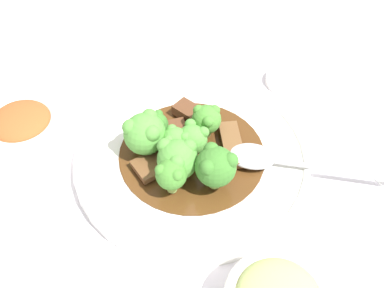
{
  "coord_description": "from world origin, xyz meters",
  "views": [
    {
      "loc": [
        0.29,
        -0.24,
        0.46
      ],
      "look_at": [
        0.0,
        0.0,
        0.03
      ],
      "focal_mm": 42.0,
      "sensor_mm": 36.0,
      "label": 1
    }
  ],
  "objects_px": {
    "broccoli_floret_4": "(175,140)",
    "broccoli_floret_2": "(206,119)",
    "beef_strip_3": "(195,116)",
    "beef_strip_4": "(154,164)",
    "broccoli_floret_7": "(194,136)",
    "beef_strip_2": "(232,144)",
    "broccoli_floret_5": "(178,159)",
    "serving_spoon": "(270,159)",
    "beef_strip_1": "(215,163)",
    "broccoli_floret_6": "(156,124)",
    "broccoli_floret_0": "(171,174)",
    "side_bowl_kimchi": "(23,127)",
    "beef_strip_0": "(175,135)",
    "sauce_dish": "(285,79)",
    "broccoli_floret_3": "(145,133)",
    "broccoli_floret_1": "(216,166)",
    "main_plate": "(192,156)"
  },
  "relations": [
    {
      "from": "beef_strip_0",
      "to": "broccoli_floret_5",
      "type": "distance_m",
      "value": 0.07
    },
    {
      "from": "beef_strip_3",
      "to": "broccoli_floret_3",
      "type": "xyz_separation_m",
      "value": [
        0.0,
        -0.08,
        0.02
      ]
    },
    {
      "from": "beef_strip_3",
      "to": "broccoli_floret_2",
      "type": "relative_size",
      "value": 1.41
    },
    {
      "from": "beef_strip_4",
      "to": "broccoli_floret_2",
      "type": "xyz_separation_m",
      "value": [
        -0.0,
        0.09,
        0.02
      ]
    },
    {
      "from": "beef_strip_2",
      "to": "beef_strip_4",
      "type": "xyz_separation_m",
      "value": [
        -0.04,
        -0.1,
        -0.0
      ]
    },
    {
      "from": "broccoli_floret_3",
      "to": "broccoli_floret_5",
      "type": "distance_m",
      "value": 0.06
    },
    {
      "from": "broccoli_floret_0",
      "to": "beef_strip_2",
      "type": "bearing_deg",
      "value": 92.69
    },
    {
      "from": "sauce_dish",
      "to": "broccoli_floret_7",
      "type": "bearing_deg",
      "value": -82.25
    },
    {
      "from": "beef_strip_4",
      "to": "broccoli_floret_0",
      "type": "height_order",
      "value": "broccoli_floret_0"
    },
    {
      "from": "side_bowl_kimchi",
      "to": "beef_strip_0",
      "type": "bearing_deg",
      "value": 46.69
    },
    {
      "from": "beef_strip_3",
      "to": "broccoli_floret_7",
      "type": "bearing_deg",
      "value": -41.44
    },
    {
      "from": "broccoli_floret_6",
      "to": "broccoli_floret_7",
      "type": "bearing_deg",
      "value": 25.88
    },
    {
      "from": "broccoli_floret_6",
      "to": "beef_strip_3",
      "type": "bearing_deg",
      "value": 81.78
    },
    {
      "from": "side_bowl_kimchi",
      "to": "broccoli_floret_0",
      "type": "bearing_deg",
      "value": 24.82
    },
    {
      "from": "beef_strip_2",
      "to": "beef_strip_3",
      "type": "relative_size",
      "value": 1.13
    },
    {
      "from": "broccoli_floret_6",
      "to": "broccoli_floret_0",
      "type": "bearing_deg",
      "value": -24.4
    },
    {
      "from": "broccoli_floret_2",
      "to": "serving_spoon",
      "type": "xyz_separation_m",
      "value": [
        0.09,
        0.03,
        -0.02
      ]
    },
    {
      "from": "beef_strip_0",
      "to": "beef_strip_3",
      "type": "bearing_deg",
      "value": 103.49
    },
    {
      "from": "main_plate",
      "to": "beef_strip_0",
      "type": "height_order",
      "value": "beef_strip_0"
    },
    {
      "from": "beef_strip_2",
      "to": "broccoli_floret_6",
      "type": "relative_size",
      "value": 1.99
    },
    {
      "from": "main_plate",
      "to": "beef_strip_2",
      "type": "xyz_separation_m",
      "value": [
        0.03,
        0.05,
        0.01
      ]
    },
    {
      "from": "beef_strip_2",
      "to": "broccoli_floret_6",
      "type": "xyz_separation_m",
      "value": [
        -0.08,
        -0.07,
        0.02
      ]
    },
    {
      "from": "broccoli_floret_5",
      "to": "serving_spoon",
      "type": "bearing_deg",
      "value": 59.91
    },
    {
      "from": "sauce_dish",
      "to": "broccoli_floret_2",
      "type": "bearing_deg",
      "value": -84.0
    },
    {
      "from": "beef_strip_4",
      "to": "broccoli_floret_1",
      "type": "height_order",
      "value": "broccoli_floret_1"
    },
    {
      "from": "broccoli_floret_3",
      "to": "broccoli_floret_7",
      "type": "height_order",
      "value": "broccoli_floret_3"
    },
    {
      "from": "beef_strip_1",
      "to": "broccoli_floret_2",
      "type": "bearing_deg",
      "value": 151.83
    },
    {
      "from": "broccoli_floret_4",
      "to": "broccoli_floret_2",
      "type": "bearing_deg",
      "value": 91.38
    },
    {
      "from": "broccoli_floret_3",
      "to": "side_bowl_kimchi",
      "type": "xyz_separation_m",
      "value": [
        -0.13,
        -0.11,
        -0.03
      ]
    },
    {
      "from": "beef_strip_0",
      "to": "broccoli_floret_1",
      "type": "distance_m",
      "value": 0.1
    },
    {
      "from": "broccoli_floret_1",
      "to": "broccoli_floret_3",
      "type": "bearing_deg",
      "value": -161.98
    },
    {
      "from": "broccoli_floret_5",
      "to": "broccoli_floret_7",
      "type": "bearing_deg",
      "value": 115.42
    },
    {
      "from": "broccoli_floret_6",
      "to": "broccoli_floret_2",
      "type": "bearing_deg",
      "value": 53.18
    },
    {
      "from": "broccoli_floret_0",
      "to": "side_bowl_kimchi",
      "type": "relative_size",
      "value": 0.48
    },
    {
      "from": "broccoli_floret_1",
      "to": "broccoli_floret_6",
      "type": "relative_size",
      "value": 1.52
    },
    {
      "from": "broccoli_floret_0",
      "to": "broccoli_floret_2",
      "type": "bearing_deg",
      "value": 115.4
    },
    {
      "from": "broccoli_floret_1",
      "to": "beef_strip_2",
      "type": "bearing_deg",
      "value": 118.55
    },
    {
      "from": "broccoli_floret_7",
      "to": "broccoli_floret_1",
      "type": "bearing_deg",
      "value": -15.2
    },
    {
      "from": "beef_strip_1",
      "to": "broccoli_floret_4",
      "type": "bearing_deg",
      "value": -148.66
    },
    {
      "from": "beef_strip_1",
      "to": "broccoli_floret_6",
      "type": "xyz_separation_m",
      "value": [
        -0.09,
        -0.03,
        0.02
      ]
    },
    {
      "from": "broccoli_floret_0",
      "to": "broccoli_floret_2",
      "type": "distance_m",
      "value": 0.1
    },
    {
      "from": "beef_strip_3",
      "to": "beef_strip_4",
      "type": "xyz_separation_m",
      "value": [
        0.03,
        -0.09,
        -0.0
      ]
    },
    {
      "from": "broccoli_floret_5",
      "to": "serving_spoon",
      "type": "height_order",
      "value": "broccoli_floret_5"
    },
    {
      "from": "main_plate",
      "to": "broccoli_floret_0",
      "type": "height_order",
      "value": "broccoli_floret_0"
    },
    {
      "from": "broccoli_floret_1",
      "to": "beef_strip_1",
      "type": "bearing_deg",
      "value": 137.8
    },
    {
      "from": "beef_strip_0",
      "to": "broccoli_floret_4",
      "type": "height_order",
      "value": "broccoli_floret_4"
    },
    {
      "from": "main_plate",
      "to": "serving_spoon",
      "type": "xyz_separation_m",
      "value": [
        0.08,
        0.07,
        0.02
      ]
    },
    {
      "from": "beef_strip_4",
      "to": "broccoli_floret_3",
      "type": "xyz_separation_m",
      "value": [
        -0.03,
        0.01,
        0.03
      ]
    },
    {
      "from": "sauce_dish",
      "to": "side_bowl_kimchi",
      "type": "bearing_deg",
      "value": -111.56
    },
    {
      "from": "beef_strip_2",
      "to": "broccoli_floret_6",
      "type": "bearing_deg",
      "value": -140.32
    }
  ]
}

